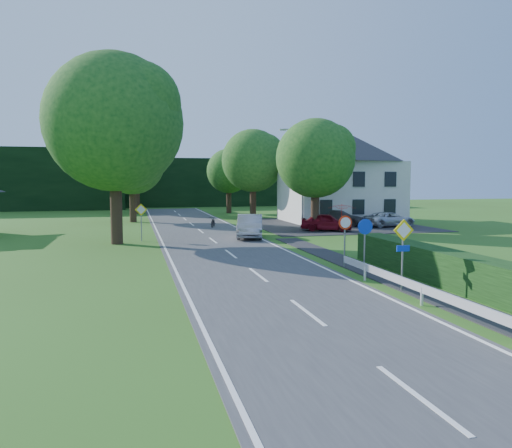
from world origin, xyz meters
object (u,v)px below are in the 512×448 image
object	(u,v)px
parked_car_grey	(339,218)
parked_car_silver_b	(389,219)
moving_car	(250,226)
streetlight	(301,173)
parasol	(342,216)
motorcycle	(213,222)
parked_car_red	(327,222)

from	to	relation	value
parked_car_grey	parked_car_silver_b	size ratio (longest dim) A/B	1.04
moving_car	streetlight	bearing A→B (deg)	56.99
parasol	motorcycle	bearing A→B (deg)	161.59
motorcycle	parasol	distance (m)	10.57
motorcycle	parked_car_red	distance (m)	9.46
moving_car	parked_car_silver_b	xyz separation A→B (m)	(13.12, 4.83, -0.17)
streetlight	parked_car_grey	bearing A→B (deg)	25.77
parked_car_grey	parasol	distance (m)	2.53
moving_car	parked_car_grey	size ratio (longest dim) A/B	1.04
motorcycle	parked_car_red	xyz separation A→B (m)	(7.99, -5.05, 0.24)
streetlight	motorcycle	xyz separation A→B (m)	(-6.63, 2.95, -3.99)
motorcycle	parasol	xyz separation A→B (m)	(10.02, -3.33, 0.56)
motorcycle	parked_car_red	bearing A→B (deg)	-15.41
parked_car_grey	moving_car	bearing A→B (deg)	163.48
moving_car	parked_car_silver_b	bearing A→B (deg)	34.40
streetlight	parked_car_silver_b	distance (m)	8.65
moving_car	parasol	distance (m)	9.88
parked_car_silver_b	motorcycle	bearing A→B (deg)	70.81
streetlight	parked_car_silver_b	xyz separation A→B (m)	(7.76, -0.14, -3.81)
streetlight	parked_car_red	distance (m)	4.51
motorcycle	parked_car_silver_b	distance (m)	14.72
parked_car_red	parked_car_silver_b	xyz separation A→B (m)	(6.40, 1.97, -0.06)
streetlight	parasol	xyz separation A→B (m)	(3.38, -0.39, -3.43)
parasol	parked_car_grey	bearing A→B (deg)	72.33
streetlight	moving_car	distance (m)	8.17
moving_car	parked_car_grey	bearing A→B (deg)	50.42
parked_car_grey	parked_car_silver_b	distance (m)	4.20
streetlight	parked_car_silver_b	world-z (taller)	streetlight
parked_car_red	parasol	size ratio (longest dim) A/B	1.79
streetlight	parked_car_red	size ratio (longest dim) A/B	2.03
motorcycle	parasol	size ratio (longest dim) A/B	0.75
parked_car_grey	parked_car_silver_b	xyz separation A→B (m)	(3.62, -2.14, -0.05)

